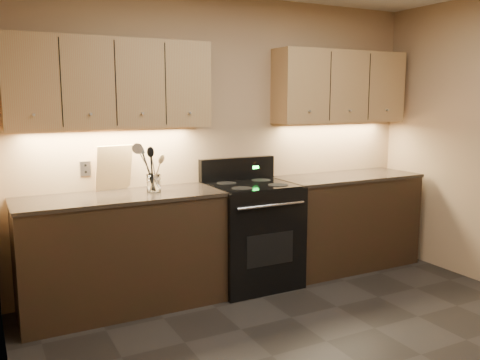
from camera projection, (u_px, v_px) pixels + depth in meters
wall_back at (228, 141)px, 4.72m from camera, size 4.00×0.04×2.60m
wall_left at (4, 195)px, 2.05m from camera, size 0.04×4.00×2.60m
counter_left at (122, 252)px, 4.08m from camera, size 1.62×0.62×0.93m
counter_right at (346, 221)px, 5.13m from camera, size 1.46×0.62×0.93m
stove at (251, 233)px, 4.61m from camera, size 0.76×0.68×1.14m
upper_cab_left at (111, 84)px, 4.00m from camera, size 1.60×0.30×0.70m
upper_cab_right at (340, 87)px, 5.05m from camera, size 1.44×0.30×0.70m
outlet_plate at (85, 169)px, 4.14m from camera, size 0.08×0.01×0.12m
utensil_crock at (154, 184)px, 4.16m from camera, size 0.14×0.14×0.14m
cutting_board at (114, 168)px, 4.20m from camera, size 0.32×0.16×0.38m
wooden_spoon at (150, 172)px, 4.13m from camera, size 0.18×0.09×0.30m
black_spoon at (153, 168)px, 4.15m from camera, size 0.10×0.11×0.36m
black_turner at (154, 167)px, 4.12m from camera, size 0.19×0.19×0.39m
steel_spatula at (157, 168)px, 4.17m from camera, size 0.16×0.11×0.37m
steel_skimmer at (158, 165)px, 4.15m from camera, size 0.25×0.15×0.41m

